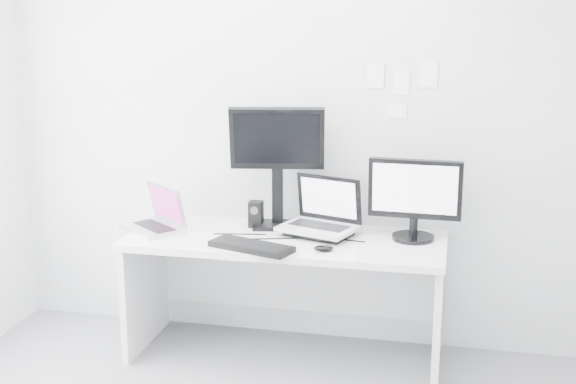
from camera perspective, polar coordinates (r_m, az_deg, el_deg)
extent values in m
plane|color=silver|center=(4.55, 0.76, 5.36)|extent=(3.60, 0.00, 3.60)
cube|color=white|center=(4.47, -0.20, -7.88)|extent=(1.80, 0.70, 0.73)
cube|color=silver|center=(4.52, -10.16, -1.17)|extent=(0.46, 0.44, 0.27)
cube|color=black|center=(4.54, -2.40, -1.65)|extent=(0.09, 0.09, 0.16)
cube|color=silver|center=(4.34, 2.23, -1.13)|extent=(0.49, 0.43, 0.34)
cube|color=black|center=(4.46, -0.80, 1.96)|extent=(0.57, 0.29, 0.74)
cube|color=black|center=(4.31, 9.39, -0.48)|extent=(0.53, 0.26, 0.47)
cube|color=black|center=(4.14, -2.74, -4.07)|extent=(0.49, 0.30, 0.03)
ellipsoid|color=black|center=(4.10, 2.67, -4.19)|extent=(0.12, 0.09, 0.03)
cube|color=white|center=(4.45, 6.51, 8.58)|extent=(0.10, 0.00, 0.14)
cube|color=white|center=(4.44, 8.44, 8.00)|extent=(0.09, 0.00, 0.13)
cube|color=white|center=(4.43, 10.42, 8.56)|extent=(0.10, 0.00, 0.14)
cube|color=white|center=(4.46, 8.11, 5.96)|extent=(0.11, 0.00, 0.08)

